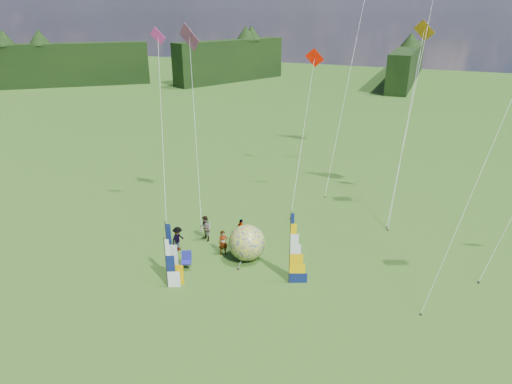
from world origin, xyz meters
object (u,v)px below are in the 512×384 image
at_px(side_banner_far, 166,264).
at_px(spectator_a, 223,243).
at_px(kite_whale, 418,72).
at_px(side_banner_left, 168,254).
at_px(feather_banner_main, 290,249).
at_px(spectator_d, 241,229).
at_px(camp_chair, 186,261).
at_px(spectator_c, 178,239).
at_px(bol_inflatable, 247,243).
at_px(spectator_b, 206,229).

relative_size(side_banner_far, spectator_a, 1.85).
xyz_separation_m(spectator_a, kite_whale, (10.01, 13.87, 9.82)).
bearing_deg(side_banner_left, feather_banner_main, 7.32).
xyz_separation_m(side_banner_left, side_banner_far, (0.09, -0.38, -0.39)).
relative_size(spectator_d, camp_chair, 1.31).
bearing_deg(side_banner_far, spectator_a, 50.17).
distance_m(side_banner_left, camp_chair, 2.28).
bearing_deg(side_banner_far, feather_banner_main, 1.95).
bearing_deg(kite_whale, side_banner_left, -139.12).
distance_m(side_banner_left, spectator_c, 4.14).
distance_m(camp_chair, kite_whale, 22.35).
height_order(side_banner_left, side_banner_far, side_banner_left).
height_order(side_banner_left, camp_chair, side_banner_left).
relative_size(bol_inflatable, spectator_d, 1.57).
distance_m(side_banner_far, spectator_d, 7.37).
xyz_separation_m(side_banner_left, spectator_b, (-0.55, 5.58, -1.06)).
height_order(spectator_b, spectator_d, spectator_b).
bearing_deg(spectator_a, bol_inflatable, -38.86).
bearing_deg(spectator_d, camp_chair, 106.34).
bearing_deg(spectator_d, side_banner_far, 111.37).
xyz_separation_m(spectator_b, kite_whale, (11.99, 12.61, 9.75)).
bearing_deg(spectator_b, side_banner_left, -55.10).
distance_m(feather_banner_main, kite_whale, 18.24).
bearing_deg(side_banner_far, kite_whale, 34.68).
height_order(feather_banner_main, side_banner_left, feather_banner_main).
relative_size(camp_chair, kite_whale, 0.05).
bearing_deg(side_banner_left, bol_inflatable, 39.05).
bearing_deg(bol_inflatable, spectator_d, 121.65).
distance_m(feather_banner_main, spectator_d, 6.53).
relative_size(side_banner_far, kite_whale, 0.15).
bearing_deg(side_banner_far, spectator_b, 72.27).
relative_size(feather_banner_main, side_banner_far, 1.44).
bearing_deg(side_banner_left, spectator_c, 98.43).
distance_m(side_banner_far, kite_whale, 23.58).
xyz_separation_m(bol_inflatable, camp_chair, (-3.03, -2.59, -0.61)).
height_order(feather_banner_main, kite_whale, kite_whale).
bearing_deg(spectator_a, side_banner_far, -146.92).
height_order(side_banner_left, spectator_d, side_banner_left).
relative_size(spectator_b, kite_whale, 0.09).
bearing_deg(feather_banner_main, spectator_b, 135.80).
bearing_deg(spectator_b, spectator_a, -3.15).
height_order(side_banner_left, kite_whale, kite_whale).
height_order(feather_banner_main, spectator_c, feather_banner_main).
bearing_deg(camp_chair, bol_inflatable, 16.75).
relative_size(side_banner_far, bol_inflatable, 1.35).
relative_size(side_banner_far, spectator_c, 1.84).
bearing_deg(feather_banner_main, spectator_a, 140.47).
distance_m(side_banner_far, spectator_b, 6.03).
bearing_deg(kite_whale, side_banner_far, -138.38).
distance_m(spectator_a, camp_chair, 2.87).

